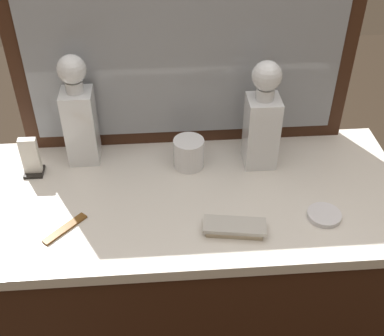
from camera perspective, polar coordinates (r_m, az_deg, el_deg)
name	(u,v)px	position (r m, az deg, el deg)	size (l,w,h in m)	color
dresser	(192,305)	(1.61, 0.00, -15.37)	(1.10, 0.51, 0.93)	#381E11
dresser_mirror	(185,51)	(1.31, -0.79, 13.27)	(0.90, 0.03, 0.56)	#381E11
crystal_decanter_rear	(262,125)	(1.31, 8.00, 4.92)	(0.08, 0.08, 0.30)	white
crystal_decanter_right	(80,120)	(1.34, -12.71, 5.38)	(0.08, 0.08, 0.31)	white
crystal_tumbler_front	(188,154)	(1.33, -0.45, 1.59)	(0.08, 0.08, 0.08)	white
silver_brush_center	(235,228)	(1.16, 4.89, -6.80)	(0.15, 0.08, 0.02)	#B7A88C
porcelain_dish	(324,215)	(1.24, 14.89, -5.24)	(0.08, 0.08, 0.01)	silver
tortoiseshell_comb	(65,229)	(1.20, -14.34, -6.75)	(0.10, 0.10, 0.01)	brown
napkin_holder	(31,159)	(1.36, -17.94, 0.96)	(0.05, 0.05, 0.11)	black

